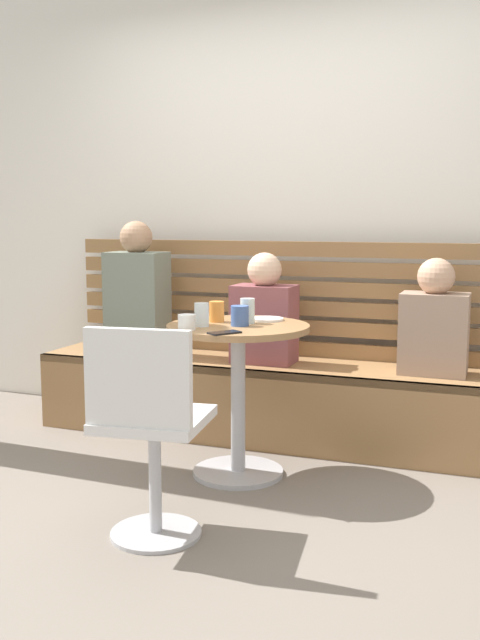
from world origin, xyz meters
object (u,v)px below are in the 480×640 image
at_px(white_chair, 148,425).
at_px(person_child_middle, 434,324).
at_px(cup_ceramic_white, 187,322).
at_px(cup_glass_tall, 247,311).
at_px(cafe_table, 238,370).
at_px(person_child_left, 264,315).
at_px(person_adult, 137,295).
at_px(cup_tumbler_orange, 217,312).
at_px(cup_mug_blue, 240,316).
at_px(cup_water_clear, 202,315).
at_px(phone_on_table, 224,333).
at_px(booth_bench, 270,400).
at_px(plate_small, 266,319).

relative_size(white_chair, person_child_middle, 1.42).
bearing_deg(cup_ceramic_white, cup_glass_tall, 57.31).
xyz_separation_m(cafe_table, cup_ceramic_white, (-0.16, -0.24, 0.26)).
bearing_deg(cup_glass_tall, person_child_left, 100.13).
relative_size(person_adult, cup_tumbler_orange, 7.83).
xyz_separation_m(cafe_table, person_child_left, (-0.07, 0.60, 0.19)).
height_order(cup_tumbler_orange, cup_ceramic_white, cup_tumbler_orange).
bearing_deg(cafe_table, white_chair, -93.99).
height_order(cup_mug_blue, cup_glass_tall, cup_glass_tall).
height_order(cafe_table, white_chair, white_chair).
bearing_deg(cup_glass_tall, cafe_table, -116.86).
distance_m(white_chair, person_adult, 1.64).
distance_m(cup_water_clear, phone_on_table, 0.24).
height_order(booth_bench, white_chair, white_chair).
height_order(cup_ceramic_white, cup_water_clear, cup_water_clear).
bearing_deg(plate_small, cup_mug_blue, -104.75).
relative_size(person_child_left, person_child_middle, 1.02).
distance_m(cup_glass_tall, cup_water_clear, 0.24).
bearing_deg(cup_ceramic_white, white_chair, -80.00).
distance_m(booth_bench, person_child_middle, 1.01).
relative_size(person_child_left, cup_ceramic_white, 7.66).
bearing_deg(white_chair, cup_ceramic_white, 100.00).
xyz_separation_m(person_child_middle, cup_mug_blue, (-0.82, -0.66, 0.08)).
xyz_separation_m(cafe_table, cup_mug_blue, (0.02, -0.04, 0.27)).
height_order(person_child_middle, cup_ceramic_white, person_child_middle).
bearing_deg(booth_bench, white_chair, -90.68).
height_order(person_adult, cup_ceramic_white, person_adult).
xyz_separation_m(cup_mug_blue, plate_small, (0.06, 0.22, -0.04)).
xyz_separation_m(cup_mug_blue, cup_glass_tall, (0.00, 0.09, 0.01)).
bearing_deg(cup_ceramic_white, person_adult, 130.37).
height_order(person_child_left, plate_small, person_child_left).
height_order(cup_glass_tall, cup_ceramic_white, cup_glass_tall).
bearing_deg(person_child_middle, booth_bench, -179.91).
bearing_deg(person_child_left, booth_bench, 33.74).
distance_m(white_chair, person_child_left, 1.43).
distance_m(person_child_middle, phone_on_table, 1.20).
distance_m(cafe_table, cup_mug_blue, 0.27).
relative_size(person_child_left, cup_glass_tall, 5.11).
distance_m(cafe_table, phone_on_table, 0.36).
distance_m(booth_bench, cup_glass_tall, 0.81).
height_order(cup_glass_tall, plate_small, cup_glass_tall).
bearing_deg(cup_mug_blue, cup_water_clear, -153.91).
height_order(person_child_left, cup_glass_tall, person_child_left).
relative_size(person_child_middle, cup_water_clear, 5.45).
bearing_deg(booth_bench, cup_glass_tall, -83.18).
bearing_deg(cup_ceramic_white, cafe_table, 56.06).
relative_size(cafe_table, person_child_middle, 1.23).
bearing_deg(phone_on_table, cafe_table, -46.65).
distance_m(person_adult, cup_ceramic_white, 1.07).
bearing_deg(cup_water_clear, person_child_middle, 36.85).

